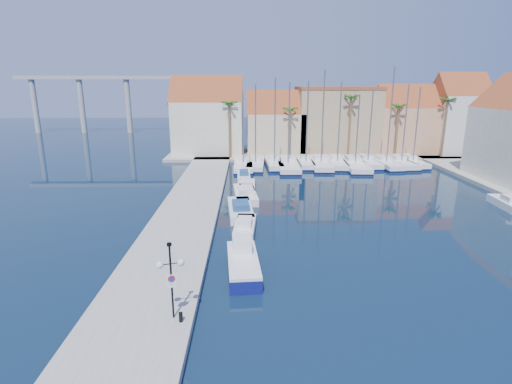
# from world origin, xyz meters

# --- Properties ---
(ground) EXTENTS (260.00, 260.00, 0.00)m
(ground) POSITION_xyz_m (0.00, 0.00, 0.00)
(ground) COLOR black
(ground) RESTS_ON ground
(quay_west) EXTENTS (6.00, 77.00, 0.50)m
(quay_west) POSITION_xyz_m (-9.00, 13.50, 0.25)
(quay_west) COLOR gray
(quay_west) RESTS_ON ground
(shore_north) EXTENTS (54.00, 16.00, 0.50)m
(shore_north) POSITION_xyz_m (10.00, 48.00, 0.25)
(shore_north) COLOR gray
(shore_north) RESTS_ON ground
(lamp_post) EXTENTS (1.42, 0.67, 4.29)m
(lamp_post) POSITION_xyz_m (-7.05, -5.73, 3.32)
(lamp_post) COLOR black
(lamp_post) RESTS_ON quay_west
(bollard) EXTENTS (0.21, 0.21, 0.53)m
(bollard) POSITION_xyz_m (-6.60, -6.13, 0.76)
(bollard) COLOR black
(bollard) RESTS_ON quay_west
(fishing_boat) EXTENTS (2.45, 6.20, 2.12)m
(fishing_boat) POSITION_xyz_m (-3.42, 0.55, 0.71)
(fishing_boat) COLOR navy
(fishing_boat) RESTS_ON ground
(motorboat_west_0) EXTENTS (2.08, 5.43, 1.40)m
(motorboat_west_0) POSITION_xyz_m (-3.32, 8.15, 0.51)
(motorboat_west_0) COLOR white
(motorboat_west_0) RESTS_ON ground
(motorboat_west_1) EXTENTS (2.84, 7.22, 1.40)m
(motorboat_west_1) POSITION_xyz_m (-3.81, 13.15, 0.51)
(motorboat_west_1) COLOR white
(motorboat_west_1) RESTS_ON ground
(motorboat_west_2) EXTENTS (2.93, 7.46, 1.40)m
(motorboat_west_2) POSITION_xyz_m (-3.34, 18.82, 0.51)
(motorboat_west_2) COLOR white
(motorboat_west_2) RESTS_ON ground
(motorboat_west_3) EXTENTS (1.99, 5.99, 1.40)m
(motorboat_west_3) POSITION_xyz_m (-3.14, 21.97, 0.51)
(motorboat_west_3) COLOR white
(motorboat_west_3) RESTS_ON ground
(motorboat_west_4) EXTENTS (1.75, 5.22, 1.40)m
(motorboat_west_4) POSITION_xyz_m (-3.57, 27.80, 0.51)
(motorboat_west_4) COLOR white
(motorboat_west_4) RESTS_ON ground
(motorboat_east_1) EXTENTS (1.92, 5.13, 1.40)m
(motorboat_east_1) POSITION_xyz_m (24.00, 14.64, 0.51)
(motorboat_east_1) COLOR white
(motorboat_east_1) RESTS_ON ground
(sailboat_0) EXTENTS (2.92, 10.60, 11.19)m
(sailboat_0) POSITION_xyz_m (-3.72, 35.50, 0.56)
(sailboat_0) COLOR white
(sailboat_0) RESTS_ON ground
(sailboat_1) EXTENTS (3.13, 9.71, 12.41)m
(sailboat_1) POSITION_xyz_m (-1.80, 35.98, 0.59)
(sailboat_1) COLOR white
(sailboat_1) RESTS_ON ground
(sailboat_2) EXTENTS (2.67, 9.01, 13.37)m
(sailboat_2) POSITION_xyz_m (1.05, 36.15, 0.62)
(sailboat_2) COLOR white
(sailboat_2) RESTS_ON ground
(sailboat_3) EXTENTS (3.22, 11.64, 12.73)m
(sailboat_3) POSITION_xyz_m (3.07, 35.19, 0.57)
(sailboat_3) COLOR white
(sailboat_3) RESTS_ON ground
(sailboat_4) EXTENTS (2.38, 8.39, 12.92)m
(sailboat_4) POSITION_xyz_m (6.00, 36.54, 0.63)
(sailboat_4) COLOR white
(sailboat_4) RESTS_ON ground
(sailboat_5) EXTENTS (3.59, 11.01, 14.49)m
(sailboat_5) POSITION_xyz_m (8.27, 36.07, 0.60)
(sailboat_5) COLOR white
(sailboat_5) RESTS_ON ground
(sailboat_6) EXTENTS (3.23, 9.79, 12.82)m
(sailboat_6) POSITION_xyz_m (10.91, 36.53, 0.59)
(sailboat_6) COLOR white
(sailboat_6) RESTS_ON ground
(sailboat_7) EXTENTS (3.90, 12.04, 11.00)m
(sailboat_7) POSITION_xyz_m (13.36, 35.32, 0.55)
(sailboat_7) COLOR white
(sailboat_7) RESTS_ON ground
(sailboat_8) EXTENTS (2.81, 8.86, 11.86)m
(sailboat_8) POSITION_xyz_m (15.70, 36.77, 0.60)
(sailboat_8) COLOR white
(sailboat_8) RESTS_ON ground
(sailboat_9) EXTENTS (3.09, 9.31, 14.93)m
(sailboat_9) POSITION_xyz_m (18.29, 35.86, 0.64)
(sailboat_9) COLOR white
(sailboat_9) RESTS_ON ground
(sailboat_10) EXTENTS (3.01, 9.41, 12.46)m
(sailboat_10) POSITION_xyz_m (20.83, 36.38, 0.60)
(sailboat_10) COLOR white
(sailboat_10) RESTS_ON ground
(sailboat_11) EXTENTS (2.88, 8.52, 12.07)m
(sailboat_11) POSITION_xyz_m (22.77, 36.75, 0.61)
(sailboat_11) COLOR white
(sailboat_11) RESTS_ON ground
(building_0) EXTENTS (12.30, 9.00, 13.50)m
(building_0) POSITION_xyz_m (-10.00, 47.00, 6.52)
(building_0) COLOR beige
(building_0) RESTS_ON shore_north
(building_1) EXTENTS (10.30, 8.00, 11.00)m
(building_1) POSITION_xyz_m (2.00, 47.00, 5.30)
(building_1) COLOR tan
(building_1) RESTS_ON shore_north
(building_2) EXTENTS (14.20, 10.20, 11.50)m
(building_2) POSITION_xyz_m (13.00, 48.00, 6.26)
(building_2) COLOR tan
(building_2) RESTS_ON shore_north
(building_3) EXTENTS (10.30, 8.00, 12.00)m
(building_3) POSITION_xyz_m (25.00, 47.00, 5.86)
(building_3) COLOR tan
(building_3) RESTS_ON shore_north
(building_4) EXTENTS (8.30, 8.00, 14.00)m
(building_4) POSITION_xyz_m (34.00, 46.00, 6.97)
(building_4) COLOR silver
(building_4) RESTS_ON shore_north
(palm_0) EXTENTS (2.60, 2.60, 10.15)m
(palm_0) POSITION_xyz_m (-6.00, 42.00, 9.08)
(palm_0) COLOR brown
(palm_0) RESTS_ON shore_north
(palm_1) EXTENTS (2.60, 2.60, 9.15)m
(palm_1) POSITION_xyz_m (4.00, 42.00, 8.14)
(palm_1) COLOR brown
(palm_1) RESTS_ON shore_north
(palm_2) EXTENTS (2.60, 2.60, 11.15)m
(palm_2) POSITION_xyz_m (14.00, 42.00, 10.02)
(palm_2) COLOR brown
(palm_2) RESTS_ON shore_north
(palm_3) EXTENTS (2.60, 2.60, 9.65)m
(palm_3) POSITION_xyz_m (22.00, 42.00, 8.61)
(palm_3) COLOR brown
(palm_3) RESTS_ON shore_north
(palm_4) EXTENTS (2.60, 2.60, 10.65)m
(palm_4) POSITION_xyz_m (30.00, 42.00, 9.55)
(palm_4) COLOR brown
(palm_4) RESTS_ON shore_north
(viaduct) EXTENTS (48.00, 2.20, 14.45)m
(viaduct) POSITION_xyz_m (-39.07, 82.00, 10.25)
(viaduct) COLOR #9E9E99
(viaduct) RESTS_ON ground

